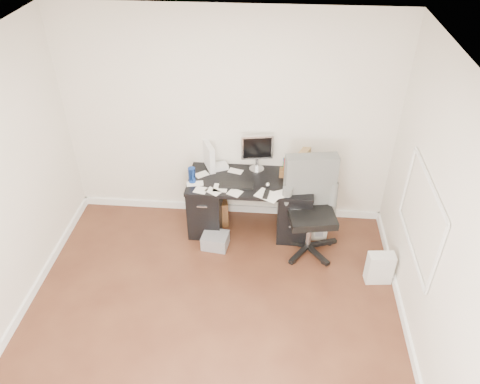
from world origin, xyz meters
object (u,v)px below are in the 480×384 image
object	(u,v)px
lcd_monitor	(257,153)
keyboard	(236,185)
pc_tower	(317,216)
wicker_basket	(213,209)
desk	(250,203)
office_chair	(312,210)

from	to	relation	value
lcd_monitor	keyboard	bearing A→B (deg)	-130.39
pc_tower	wicker_basket	xyz separation A→B (m)	(-1.35, 0.07, -0.04)
desk	keyboard	xyz separation A→B (m)	(-0.16, -0.14, 0.36)
lcd_monitor	pc_tower	distance (m)	1.12
keyboard	office_chair	size ratio (longest dim) A/B	0.33
lcd_monitor	wicker_basket	distance (m)	0.99
lcd_monitor	office_chair	size ratio (longest dim) A/B	0.40
office_chair	wicker_basket	xyz separation A→B (m)	(-1.23, 0.45, -0.42)
pc_tower	office_chair	bearing A→B (deg)	-113.27
keyboard	wicker_basket	world-z (taller)	keyboard
lcd_monitor	wicker_basket	world-z (taller)	lcd_monitor
wicker_basket	lcd_monitor	bearing A→B (deg)	12.32
desk	keyboard	size ratio (longest dim) A/B	3.71
pc_tower	wicker_basket	world-z (taller)	pc_tower
pc_tower	wicker_basket	size ratio (longest dim) A/B	1.23
lcd_monitor	office_chair	world-z (taller)	lcd_monitor
lcd_monitor	pc_tower	size ratio (longest dim) A/B	1.09
desk	keyboard	bearing A→B (deg)	-139.43
office_chair	pc_tower	size ratio (longest dim) A/B	2.72
desk	wicker_basket	bearing A→B (deg)	166.70
keyboard	office_chair	xyz separation A→B (m)	(0.89, -0.20, -0.16)
keyboard	office_chair	world-z (taller)	office_chair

